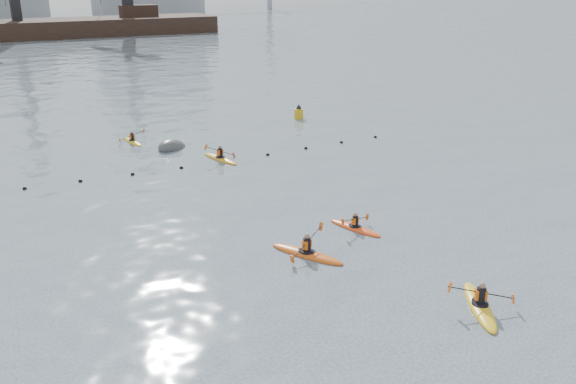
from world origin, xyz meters
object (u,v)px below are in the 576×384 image
object	(u,v)px
kayaker_5	(132,141)
kayaker_4	(355,227)
kayaker_0	(307,253)
kayaker_1	(480,305)
kayaker_3	(220,158)
mooring_buoy	(172,148)
nav_buoy	(299,113)

from	to	relation	value
kayaker_5	kayaker_4	bearing A→B (deg)	-83.93
kayaker_0	kayaker_1	xyz separation A→B (m)	(3.42, -6.71, 0.00)
kayaker_3	mooring_buoy	world-z (taller)	kayaker_3
kayaker_0	kayaker_1	bearing A→B (deg)	-91.34
kayaker_3	kayaker_5	xyz separation A→B (m)	(-3.96, 6.92, -0.01)
kayaker_0	kayaker_1	distance (m)	7.53
mooring_buoy	nav_buoy	bearing A→B (deg)	17.42
kayaker_1	mooring_buoy	world-z (taller)	kayaker_1
kayaker_1	kayaker_5	world-z (taller)	kayaker_1
nav_buoy	kayaker_4	bearing A→B (deg)	-112.22
kayaker_5	nav_buoy	xyz separation A→B (m)	(14.11, 0.99, 0.33)
nav_buoy	kayaker_3	bearing A→B (deg)	-142.11
kayaker_5	mooring_buoy	bearing A→B (deg)	-62.66
kayaker_0	kayaker_5	distance (m)	21.92
kayaker_0	mooring_buoy	bearing A→B (deg)	61.40
kayaker_1	mooring_buoy	xyz separation A→B (m)	(-3.33, 25.74, -0.11)
kayaker_5	nav_buoy	size ratio (longest dim) A/B	2.17
kayaker_5	nav_buoy	world-z (taller)	nav_buoy
kayaker_5	mooring_buoy	distance (m)	3.47
kayaker_1	nav_buoy	xyz separation A→B (m)	(8.75, 29.53, 0.30)
kayaker_4	mooring_buoy	xyz separation A→B (m)	(-3.33, 17.63, -0.09)
kayaker_0	kayaker_4	xyz separation A→B (m)	(3.42, 1.40, -0.02)
kayaker_3	kayaker_5	world-z (taller)	kayaker_3
kayaker_1	kayaker_5	xyz separation A→B (m)	(-5.36, 28.55, -0.02)
kayaker_1	kayaker_3	distance (m)	21.68
nav_buoy	kayaker_1	bearing A→B (deg)	-106.50
mooring_buoy	kayaker_4	bearing A→B (deg)	-79.31
kayaker_1	nav_buoy	world-z (taller)	nav_buoy
kayaker_4	kayaker_3	bearing A→B (deg)	-102.28
kayaker_3	kayaker_5	distance (m)	7.97
kayaker_3	kayaker_5	size ratio (longest dim) A/B	1.17
kayaker_4	nav_buoy	bearing A→B (deg)	-130.45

